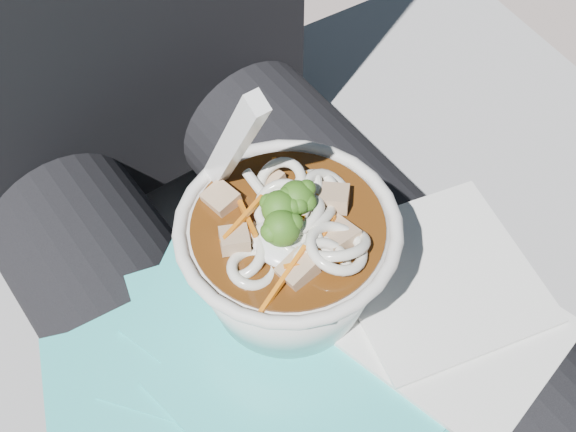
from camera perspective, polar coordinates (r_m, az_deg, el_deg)
stone_ledge at (r=0.97m, az=-4.63°, el=-10.48°), size 1.04×0.58×0.44m
lap at (r=0.66m, az=0.88°, el=-9.04°), size 0.34×0.48×0.14m
person_body at (r=0.67m, az=-3.73°, el=-2.12°), size 0.34×0.94×0.98m
plastic_bag at (r=0.56m, az=-0.34°, el=-9.70°), size 0.39×0.27×0.02m
napkins at (r=0.57m, az=11.44°, el=-6.37°), size 0.17×0.20×0.01m
udon_bowl at (r=0.53m, az=0.04°, el=-2.52°), size 0.16×0.16×0.20m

